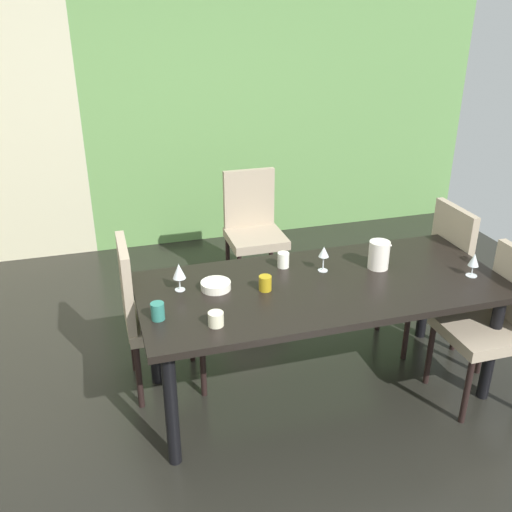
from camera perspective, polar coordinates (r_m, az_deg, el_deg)
The scene contains 16 objects.
ground_plane at distance 3.47m, azimuth -1.91°, elevation -15.81°, with size 6.27×5.51×0.02m, color black.
garden_window_panel at distance 5.64m, azimuth 3.16°, elevation 16.33°, with size 3.83×0.10×2.84m, color #62914D.
dining_table at distance 3.31m, azimuth 6.58°, elevation -3.91°, with size 2.09×0.91×0.74m.
chair_right_near at distance 3.60m, azimuth 22.80°, elevation -5.82°, with size 0.44×0.44×0.94m.
chair_right_far at distance 4.05m, azimuth 17.30°, elevation -1.24°, with size 0.44×0.44×0.97m.
chair_left_far at distance 3.45m, azimuth -10.61°, elevation -5.22°, with size 0.44×0.44×0.98m.
chair_head_far at distance 4.60m, azimuth -0.29°, elevation 3.08°, with size 0.44×0.45×0.97m.
wine_glass_east at distance 3.53m, azimuth 20.96°, elevation -0.44°, with size 0.07×0.07×0.14m.
wine_glass_north at distance 3.16m, azimuth -7.71°, elevation -1.56°, with size 0.07×0.07×0.16m.
wine_glass_west at distance 3.38m, azimuth 6.79°, elevation 0.31°, with size 0.06×0.06×0.16m.
serving_bowl_south at distance 3.19m, azimuth -4.04°, elevation -2.96°, with size 0.17×0.17×0.04m, color silver.
cup_corner at distance 2.85m, azimuth -4.03°, elevation -6.30°, with size 0.08×0.08×0.07m, color beige.
cup_left at distance 2.93m, azimuth -9.80°, elevation -5.47°, with size 0.07×0.07×0.09m, color #2D7468.
cup_center at distance 3.43m, azimuth 2.75°, elevation -0.40°, with size 0.07×0.07×0.09m, color white.
cup_front at distance 3.17m, azimuth 0.92°, elevation -2.74°, with size 0.07×0.07×0.09m, color #A88818.
pitcher_right at distance 3.48m, azimuth 12.20°, elevation 0.14°, with size 0.14×0.12×0.17m.
Camera 1 is at (-0.64, -2.56, 2.24)m, focal length 40.00 mm.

